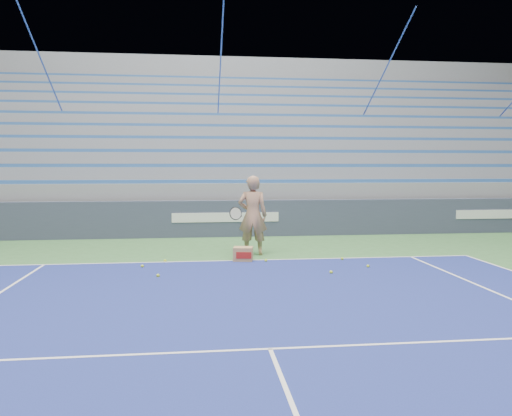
# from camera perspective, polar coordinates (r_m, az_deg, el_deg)

# --- Properties ---
(sponsor_barrier) EXTENTS (30.00, 0.32, 1.10)m
(sponsor_barrier) POSITION_cam_1_polar(r_m,az_deg,el_deg) (15.13, -3.50, -1.20)
(sponsor_barrier) COLOR #373E54
(sponsor_barrier) RESTS_ON ground
(bleachers) EXTENTS (31.00, 9.15, 7.30)m
(bleachers) POSITION_cam_1_polar(r_m,az_deg,el_deg) (20.76, -4.40, 5.40)
(bleachers) COLOR gray
(bleachers) RESTS_ON ground
(tennis_player) EXTENTS (0.99, 0.90, 1.90)m
(tennis_player) POSITION_cam_1_polar(r_m,az_deg,el_deg) (11.93, -0.40, -0.84)
(tennis_player) COLOR tan
(tennis_player) RESTS_ON ground
(ball_box) EXTENTS (0.48, 0.40, 0.32)m
(ball_box) POSITION_cam_1_polar(r_m,az_deg,el_deg) (11.21, -1.48, -5.29)
(ball_box) COLOR tan
(ball_box) RESTS_ON ground
(tennis_ball_0) EXTENTS (0.07, 0.07, 0.07)m
(tennis_ball_0) POSITION_cam_1_polar(r_m,az_deg,el_deg) (11.14, 1.13, -6.02)
(tennis_ball_0) COLOR #BFDC2D
(tennis_ball_0) RESTS_ON ground
(tennis_ball_1) EXTENTS (0.07, 0.07, 0.07)m
(tennis_ball_1) POSITION_cam_1_polar(r_m,az_deg,el_deg) (9.80, -11.13, -7.59)
(tennis_ball_1) COLOR #BFDC2D
(tennis_ball_1) RESTS_ON ground
(tennis_ball_2) EXTENTS (0.07, 0.07, 0.07)m
(tennis_ball_2) POSITION_cam_1_polar(r_m,az_deg,el_deg) (11.49, 9.82, -5.75)
(tennis_ball_2) COLOR #BFDC2D
(tennis_ball_2) RESTS_ON ground
(tennis_ball_3) EXTENTS (0.07, 0.07, 0.07)m
(tennis_ball_3) POSITION_cam_1_polar(r_m,az_deg,el_deg) (10.77, 12.69, -6.50)
(tennis_ball_3) COLOR #BFDC2D
(tennis_ball_3) RESTS_ON ground
(tennis_ball_4) EXTENTS (0.07, 0.07, 0.07)m
(tennis_ball_4) POSITION_cam_1_polar(r_m,az_deg,el_deg) (11.29, -10.35, -5.95)
(tennis_ball_4) COLOR #BFDC2D
(tennis_ball_4) RESTS_ON ground
(tennis_ball_5) EXTENTS (0.07, 0.07, 0.07)m
(tennis_ball_5) POSITION_cam_1_polar(r_m,az_deg,el_deg) (10.78, -12.86, -6.50)
(tennis_ball_5) COLOR #BFDC2D
(tennis_ball_5) RESTS_ON ground
(tennis_ball_6) EXTENTS (0.07, 0.07, 0.07)m
(tennis_ball_6) POSITION_cam_1_polar(r_m,az_deg,el_deg) (10.03, 8.58, -7.27)
(tennis_ball_6) COLOR #BFDC2D
(tennis_ball_6) RESTS_ON ground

